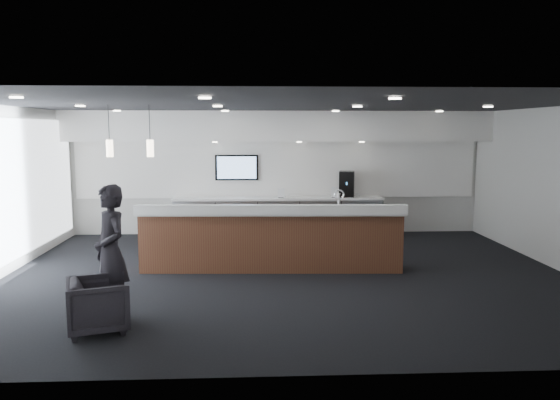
{
  "coord_description": "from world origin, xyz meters",
  "views": [
    {
      "loc": [
        -0.61,
        -9.44,
        2.58
      ],
      "look_at": [
        -0.07,
        1.3,
        1.18
      ],
      "focal_mm": 35.0,
      "sensor_mm": 36.0,
      "label": 1
    }
  ],
  "objects_px": {
    "coffee_machine": "(347,184)",
    "armchair": "(98,305)",
    "service_counter": "(271,239)",
    "lounge_guest": "(111,252)"
  },
  "relations": [
    {
      "from": "coffee_machine",
      "to": "armchair",
      "type": "xyz_separation_m",
      "value": [
        -4.27,
        -6.19,
        -0.91
      ]
    },
    {
      "from": "lounge_guest",
      "to": "armchair",
      "type": "bearing_deg",
      "value": -39.02
    },
    {
      "from": "coffee_machine",
      "to": "lounge_guest",
      "type": "height_order",
      "value": "lounge_guest"
    },
    {
      "from": "service_counter",
      "to": "coffee_machine",
      "type": "height_order",
      "value": "coffee_machine"
    },
    {
      "from": "service_counter",
      "to": "armchair",
      "type": "relative_size",
      "value": 6.38
    },
    {
      "from": "service_counter",
      "to": "lounge_guest",
      "type": "relative_size",
      "value": 2.64
    },
    {
      "from": "service_counter",
      "to": "coffee_machine",
      "type": "distance_m",
      "value": 3.8
    },
    {
      "from": "armchair",
      "to": "service_counter",
      "type": "bearing_deg",
      "value": -55.99
    },
    {
      "from": "service_counter",
      "to": "armchair",
      "type": "bearing_deg",
      "value": -125.02
    },
    {
      "from": "coffee_machine",
      "to": "lounge_guest",
      "type": "distance_m",
      "value": 7.06
    }
  ]
}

